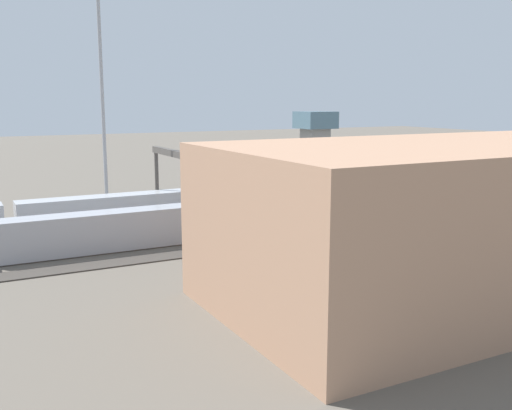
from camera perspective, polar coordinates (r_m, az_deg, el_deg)
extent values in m
plane|color=#60594F|center=(72.67, 0.84, -1.63)|extent=(400.00, 400.00, 0.00)
cube|color=#4C443D|center=(81.40, -2.55, -0.33)|extent=(140.00, 2.80, 0.12)
cube|color=#3D3833|center=(76.99, -0.95, -0.92)|extent=(140.00, 2.80, 0.12)
cube|color=#4C443D|center=(72.66, 0.85, -1.59)|extent=(140.00, 2.80, 0.12)
cube|color=#4C443D|center=(68.41, 2.86, -2.34)|extent=(140.00, 2.80, 0.12)
cube|color=#3D3833|center=(64.28, 5.15, -3.18)|extent=(140.00, 2.80, 0.12)
cube|color=#B7BABF|center=(95.31, 16.43, 1.99)|extent=(23.00, 3.00, 3.80)
cube|color=#B7BABF|center=(80.40, 3.97, 0.95)|extent=(23.00, 3.00, 3.80)
cube|color=#B7BABF|center=(70.82, -12.90, -0.53)|extent=(23.00, 3.00, 3.80)
cube|color=#A8AAB2|center=(86.02, 19.45, 0.99)|extent=(23.00, 3.00, 3.80)
cube|color=#A8AAB2|center=(70.31, 5.92, -0.41)|extent=(23.00, 3.00, 3.80)
cube|color=#A8AAB2|center=(60.49, -13.51, -2.36)|extent=(23.00, 3.00, 3.80)
cube|color=gold|center=(86.99, 15.44, 1.23)|extent=(10.00, 3.00, 3.60)
cube|color=gold|center=(84.63, 14.04, 2.77)|extent=(3.00, 2.70, 1.40)
cube|color=#B7BABF|center=(70.98, 13.27, -0.53)|extent=(23.00, 3.00, 3.80)
cylinder|color=#9EA0A5|center=(76.78, -14.62, 10.59)|extent=(0.44, 0.44, 31.72)
cylinder|color=#4C4742|center=(79.16, -9.53, 2.14)|extent=(0.50, 0.50, 8.00)
cylinder|color=#4C4742|center=(57.00, -1.77, -0.80)|extent=(0.50, 0.50, 8.00)
cube|color=#4C4742|center=(67.35, -6.35, 4.60)|extent=(0.70, 25.00, 0.80)
cube|color=gray|center=(107.57, 5.69, 4.77)|extent=(4.00, 4.00, 9.74)
cube|color=slate|center=(107.17, 5.75, 8.16)|extent=(6.00, 6.00, 3.00)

